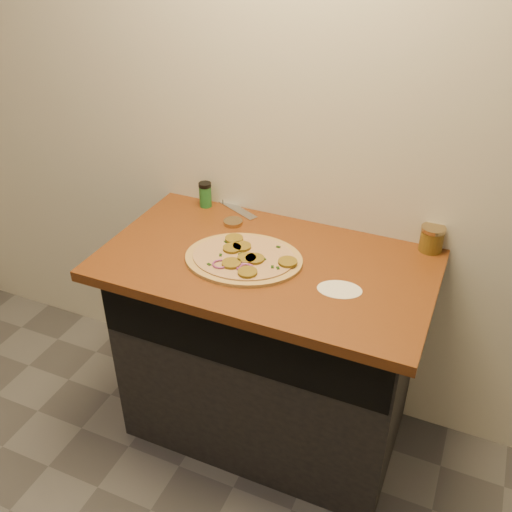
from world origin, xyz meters
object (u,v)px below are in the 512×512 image
at_px(chefs_knife, 227,202).
at_px(spice_shaker, 205,195).
at_px(salsa_jar, 432,239).
at_px(pizza, 244,258).

relative_size(chefs_knife, spice_shaker, 2.73).
bearing_deg(salsa_jar, chefs_knife, 177.71).
relative_size(salsa_jar, spice_shaker, 0.91).
xyz_separation_m(chefs_knife, spice_shaker, (-0.07, -0.05, 0.05)).
xyz_separation_m(chefs_knife, salsa_jar, (0.85, -0.03, 0.04)).
bearing_deg(salsa_jar, pizza, -150.43).
relative_size(pizza, spice_shaker, 4.58).
height_order(pizza, chefs_knife, pizza).
height_order(pizza, salsa_jar, salsa_jar).
distance_m(pizza, spice_shaker, 0.46).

